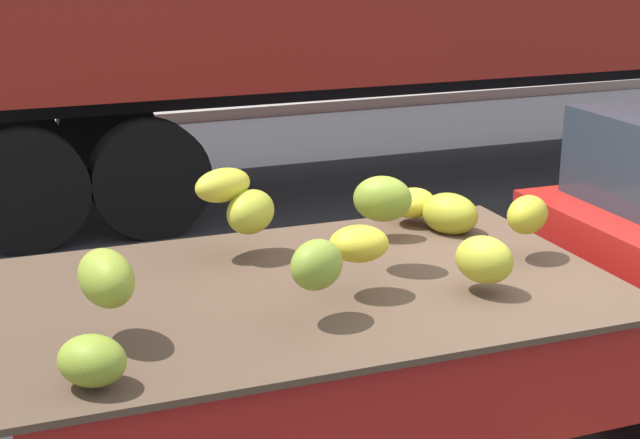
% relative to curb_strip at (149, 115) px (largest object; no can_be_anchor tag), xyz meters
% --- Properties ---
extents(curb_strip, '(80.00, 0.80, 0.16)m').
position_rel_curb_strip_xyz_m(curb_strip, '(0.00, 0.00, 0.00)').
color(curb_strip, gray).
rests_on(curb_strip, ground).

